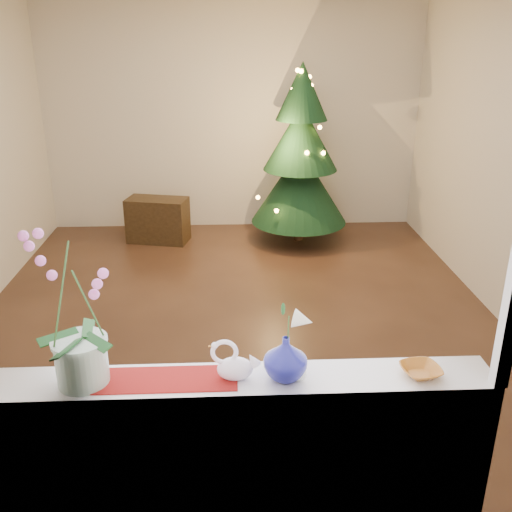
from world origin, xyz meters
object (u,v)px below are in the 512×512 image
(amber_dish, at_px, (421,372))
(side_table, at_px, (158,220))
(orchid_pot, at_px, (75,310))
(paperweight, at_px, (299,373))
(blue_vase, at_px, (286,355))
(xmas_tree, at_px, (300,155))
(swan, at_px, (235,360))

(amber_dish, distance_m, side_table, 4.67)
(orchid_pot, relative_size, amber_dish, 4.73)
(paperweight, relative_size, amber_dish, 0.46)
(blue_vase, bearing_deg, xmas_tree, 82.29)
(swan, xyz_separation_m, amber_dish, (0.81, -0.01, -0.07))
(xmas_tree, bearing_deg, side_table, 178.75)
(swan, bearing_deg, orchid_pot, 166.26)
(paperweight, relative_size, xmas_tree, 0.03)
(orchid_pot, bearing_deg, xmas_tree, 71.30)
(orchid_pot, distance_m, amber_dish, 1.49)
(amber_dish, xyz_separation_m, side_table, (-1.67, 4.31, -0.68))
(paperweight, bearing_deg, xmas_tree, 83.08)
(blue_vase, xyz_separation_m, amber_dish, (0.59, -0.01, -0.10))
(paperweight, xyz_separation_m, amber_dish, (0.54, 0.01, -0.02))
(orchid_pot, height_order, paperweight, orchid_pot)
(orchid_pot, distance_m, blue_vase, 0.90)
(paperweight, relative_size, side_table, 0.10)
(amber_dish, distance_m, xmas_tree, 4.28)
(paperweight, bearing_deg, amber_dish, 1.24)
(xmas_tree, relative_size, side_table, 2.93)
(paperweight, height_order, amber_dish, paperweight)
(swan, xyz_separation_m, xmas_tree, (0.79, 4.26, 0.00))
(orchid_pot, relative_size, blue_vase, 3.03)
(swan, height_order, side_table, swan)
(orchid_pot, bearing_deg, swan, -0.16)
(xmas_tree, bearing_deg, paperweight, -96.92)
(orchid_pot, relative_size, paperweight, 10.32)
(swan, relative_size, blue_vase, 0.93)
(orchid_pot, xyz_separation_m, blue_vase, (0.86, -0.01, -0.23))
(blue_vase, xyz_separation_m, xmas_tree, (0.58, 4.27, -0.02))
(xmas_tree, bearing_deg, orchid_pot, -108.70)
(orchid_pot, xyz_separation_m, side_table, (-0.21, 4.30, -1.01))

